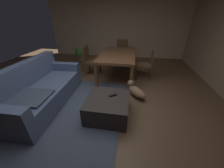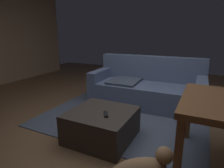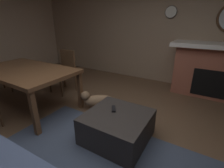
# 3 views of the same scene
# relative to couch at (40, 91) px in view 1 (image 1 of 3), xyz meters

# --- Properties ---
(floor) EXTENTS (9.53, 9.53, 0.00)m
(floor) POSITION_rel_couch_xyz_m (0.05, -1.24, -0.32)
(floor) COLOR brown
(wall_right_window_side) EXTENTS (0.12, 6.32, 2.84)m
(wall_right_window_side) POSITION_rel_couch_xyz_m (4.02, -1.24, 1.11)
(wall_right_window_side) COLOR #C4AA91
(wall_right_window_side) RESTS_ON ground
(area_rug) EXTENTS (2.60, 2.00, 0.01)m
(area_rug) POSITION_rel_couch_xyz_m (-0.15, -0.80, -0.31)
(area_rug) COLOR #3D475B
(area_rug) RESTS_ON ground
(couch) EXTENTS (2.12, 0.97, 0.91)m
(couch) POSITION_rel_couch_xyz_m (0.00, 0.00, 0.00)
(couch) COLOR #4C5B7F
(couch) RESTS_ON ground
(ottoman_coffee_table) EXTENTS (0.80, 0.79, 0.39)m
(ottoman_coffee_table) POSITION_rel_couch_xyz_m (-0.15, -1.52, -0.12)
(ottoman_coffee_table) COLOR #2D2826
(ottoman_coffee_table) RESTS_ON ground
(tv_remote) EXTENTS (0.13, 0.16, 0.02)m
(tv_remote) POSITION_rel_couch_xyz_m (-0.04, -1.60, 0.08)
(tv_remote) COLOR black
(tv_remote) RESTS_ON ottoman_coffee_table
(dining_table) EXTENTS (1.81, 1.04, 0.74)m
(dining_table) POSITION_rel_couch_xyz_m (1.71, -1.47, 0.35)
(dining_table) COLOR brown
(dining_table) RESTS_ON ground
(dining_chair_north) EXTENTS (0.45, 0.45, 0.93)m
(dining_chair_north) POSITION_rel_couch_xyz_m (1.71, -0.56, 0.21)
(dining_chair_north) COLOR #513823
(dining_chair_north) RESTS_ON ground
(dining_chair_south) EXTENTS (0.47, 0.47, 0.93)m
(dining_chair_south) POSITION_rel_couch_xyz_m (1.70, -2.39, 0.21)
(dining_chair_south) COLOR #513823
(dining_chair_south) RESTS_ON ground
(dining_chair_east) EXTENTS (0.47, 0.47, 0.93)m
(dining_chair_east) POSITION_rel_couch_xyz_m (3.01, -1.48, 0.21)
(dining_chair_east) COLOR #513823
(dining_chair_east) RESTS_ON ground
(potted_plant) EXTENTS (0.41, 0.41, 0.60)m
(potted_plant) POSITION_rel_couch_xyz_m (3.04, 0.32, 0.03)
(potted_plant) COLOR brown
(potted_plant) RESTS_ON ground
(small_dog) EXTENTS (0.55, 0.50, 0.31)m
(small_dog) POSITION_rel_couch_xyz_m (0.58, -2.06, -0.14)
(small_dog) COLOR #8C6B4C
(small_dog) RESTS_ON ground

